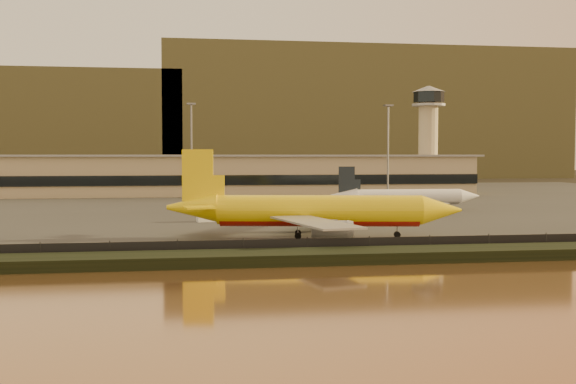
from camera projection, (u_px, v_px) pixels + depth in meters
name	position (u px, v px, depth m)	size (l,w,h in m)	color
ground	(277.00, 245.00, 102.48)	(900.00, 900.00, 0.00)	black
embankment	(297.00, 257.00, 85.68)	(320.00, 7.00, 1.40)	black
tarmac	(228.00, 201.00, 196.18)	(320.00, 220.00, 0.20)	#2D2D2D
perimeter_fence	(291.00, 248.00, 89.59)	(300.00, 0.05, 2.20)	black
terminal_building	(173.00, 176.00, 223.73)	(202.00, 25.00, 12.60)	tan
control_tower	(428.00, 128.00, 241.49)	(11.20, 11.20, 35.50)	tan
apron_light_masts	(294.00, 143.00, 177.98)	(152.20, 12.20, 25.40)	slate
distant_hills	(163.00, 124.00, 432.96)	(470.00, 160.00, 70.00)	brown
dhl_cargo_jet	(314.00, 211.00, 109.76)	(44.96, 43.48, 13.46)	yellow
white_narrowbody_jet	(406.00, 197.00, 163.34)	(34.69, 33.88, 9.98)	white
gse_vehicle_yellow	(384.00, 219.00, 131.46)	(4.45, 2.00, 2.00)	yellow
gse_vehicle_white	(209.00, 216.00, 136.12)	(4.34, 1.95, 1.95)	white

